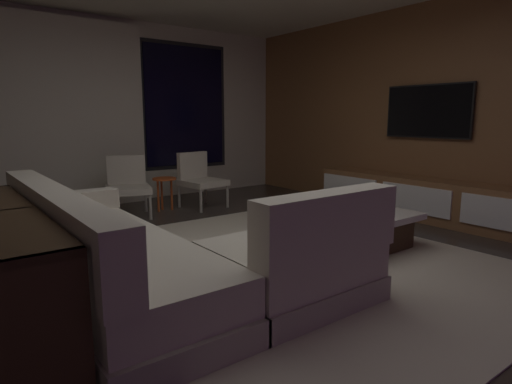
% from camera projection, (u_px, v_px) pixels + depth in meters
% --- Properties ---
extents(floor, '(9.20, 9.20, 0.00)m').
position_uv_depth(floor, '(253.00, 267.00, 3.69)').
color(floor, '#332B26').
extents(back_wall_with_window, '(6.60, 0.30, 2.70)m').
position_uv_depth(back_wall_with_window, '(101.00, 113.00, 6.26)').
color(back_wall_with_window, beige).
rests_on(back_wall_with_window, floor).
extents(media_wall, '(0.12, 7.80, 2.70)m').
position_uv_depth(media_wall, '(451.00, 111.00, 5.29)').
color(media_wall, brown).
rests_on(media_wall, floor).
extents(area_rug, '(3.20, 3.80, 0.01)m').
position_uv_depth(area_rug, '(291.00, 262.00, 3.82)').
color(area_rug, beige).
rests_on(area_rug, floor).
extents(sectional_couch, '(1.98, 2.50, 0.82)m').
position_uv_depth(sectional_couch, '(157.00, 260.00, 3.01)').
color(sectional_couch, '#B1A997').
rests_on(sectional_couch, floor).
extents(coffee_table, '(1.16, 1.16, 0.36)m').
position_uv_depth(coffee_table, '(341.00, 227.00, 4.29)').
color(coffee_table, '#392716').
rests_on(coffee_table, floor).
extents(book_stack_on_coffee_table, '(0.30, 0.23, 0.12)m').
position_uv_depth(book_stack_on_coffee_table, '(328.00, 205.00, 4.28)').
color(book_stack_on_coffee_table, '#C0B3C5').
rests_on(book_stack_on_coffee_table, coffee_table).
extents(accent_chair_near_window, '(0.61, 0.63, 0.78)m').
position_uv_depth(accent_chair_near_window, '(199.00, 177.00, 6.15)').
color(accent_chair_near_window, '#B2ADA0').
rests_on(accent_chair_near_window, floor).
extents(accent_chair_by_curtain, '(0.68, 0.69, 0.78)m').
position_uv_depth(accent_chair_by_curtain, '(128.00, 183.00, 5.58)').
color(accent_chair_by_curtain, '#B2ADA0').
rests_on(accent_chair_by_curtain, floor).
extents(side_stool, '(0.32, 0.32, 0.46)m').
position_uv_depth(side_stool, '(164.00, 184.00, 5.87)').
color(side_stool, '#BF4C1E').
rests_on(side_stool, floor).
extents(media_console, '(0.46, 3.10, 0.52)m').
position_uv_depth(media_console, '(428.00, 201.00, 5.34)').
color(media_console, brown).
rests_on(media_console, floor).
extents(mounted_tv, '(0.05, 1.16, 0.67)m').
position_uv_depth(mounted_tv, '(428.00, 111.00, 5.42)').
color(mounted_tv, black).
extents(console_table_behind_couch, '(0.40, 2.10, 0.74)m').
position_uv_depth(console_table_behind_couch, '(3.00, 264.00, 2.55)').
color(console_table_behind_couch, '#392716').
rests_on(console_table_behind_couch, floor).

